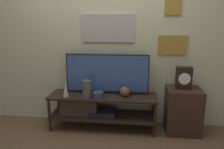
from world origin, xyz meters
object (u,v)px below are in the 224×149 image
vase_slim_bronze (66,89)px  vase_tall_ceramic (87,89)px  vase_wide_bowl (98,95)px  vase_round_glass (125,92)px  television (107,73)px  mantel_clock (184,78)px

vase_slim_bronze → vase_tall_ceramic: size_ratio=0.85×
vase_wide_bowl → vase_round_glass: bearing=15.2°
television → mantel_clock: 1.03m
vase_slim_bronze → mantel_clock: mantel_clock is taller
vase_slim_bronze → vase_round_glass: bearing=6.9°
vase_round_glass → vase_wide_bowl: (-0.35, -0.10, -0.03)m
mantel_clock → vase_round_glass: bearing=-177.0°
television → vase_wide_bowl: (-0.10, -0.20, -0.25)m
mantel_clock → television: bearing=176.4°
television → vase_round_glass: 0.35m
television → vase_slim_bronze: television is taller
vase_tall_ceramic → mantel_clock: (1.28, 0.14, 0.15)m
vase_tall_ceramic → vase_round_glass: bearing=11.3°
television → vase_wide_bowl: television is taller
vase_wide_bowl → vase_tall_ceramic: bearing=-178.3°
television → vase_tall_ceramic: (-0.25, -0.20, -0.17)m
vase_wide_bowl → mantel_clock: mantel_clock is taller
vase_tall_ceramic → vase_slim_bronze: bearing=179.2°
mantel_clock → vase_slim_bronze: bearing=-175.0°
vase_round_glass → vase_wide_bowl: bearing=-164.8°
vase_wide_bowl → vase_tall_ceramic: 0.17m
television → vase_round_glass: (0.26, -0.10, -0.22)m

